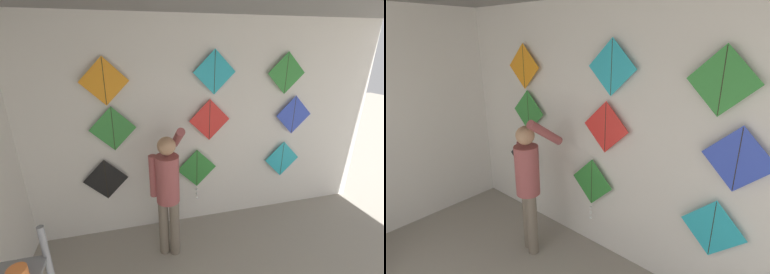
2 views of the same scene
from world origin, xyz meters
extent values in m
cube|color=silver|center=(0.00, 4.03, 1.40)|extent=(5.24, 0.06, 2.80)
cylinder|color=orange|center=(-1.42, 1.80, 1.58)|extent=(0.08, 0.08, 0.06)
cylinder|color=#726656|center=(-0.63, 3.43, 0.37)|extent=(0.12, 0.12, 0.75)
cylinder|color=#726656|center=(-0.51, 3.39, 0.37)|extent=(0.12, 0.12, 0.75)
cylinder|color=#9E4C4C|center=(-0.57, 3.41, 1.03)|extent=(0.27, 0.27, 0.56)
sphere|color=tan|center=(-0.57, 3.41, 1.43)|extent=(0.20, 0.20, 0.20)
cylinder|color=#9E4C4C|center=(-0.72, 3.46, 1.06)|extent=(0.09, 0.09, 0.50)
cylinder|color=#9E4C4C|center=(-0.42, 3.56, 1.45)|extent=(0.09, 0.46, 0.36)
cube|color=black|center=(-1.28, 3.94, 0.84)|extent=(0.55, 0.01, 0.55)
cylinder|color=black|center=(-1.28, 3.93, 0.84)|extent=(0.01, 0.01, 0.53)
cube|color=#338C38|center=(-0.08, 3.94, 0.85)|extent=(0.55, 0.01, 0.55)
cylinder|color=black|center=(-0.08, 3.93, 0.85)|extent=(0.01, 0.01, 0.53)
sphere|color=white|center=(-0.08, 3.93, 0.52)|extent=(0.04, 0.04, 0.04)
sphere|color=white|center=(-0.08, 3.93, 0.45)|extent=(0.04, 0.04, 0.04)
sphere|color=white|center=(-0.08, 3.93, 0.38)|extent=(0.04, 0.04, 0.04)
cube|color=#28B2C6|center=(1.25, 3.94, 0.84)|extent=(0.55, 0.01, 0.55)
cylinder|color=black|center=(1.25, 3.93, 0.84)|extent=(0.01, 0.01, 0.53)
cube|color=#338C38|center=(-1.13, 3.94, 1.50)|extent=(0.55, 0.01, 0.55)
cylinder|color=black|center=(-1.13, 3.93, 1.50)|extent=(0.01, 0.01, 0.53)
cube|color=red|center=(0.09, 3.94, 1.53)|extent=(0.55, 0.01, 0.55)
cylinder|color=black|center=(0.09, 3.93, 1.53)|extent=(0.01, 0.01, 0.53)
cube|color=blue|center=(1.35, 3.94, 1.51)|extent=(0.55, 0.01, 0.55)
cylinder|color=black|center=(1.35, 3.93, 1.51)|extent=(0.01, 0.01, 0.53)
cube|color=orange|center=(-1.17, 3.94, 2.07)|extent=(0.55, 0.01, 0.55)
cylinder|color=black|center=(-1.17, 3.93, 2.07)|extent=(0.01, 0.01, 0.53)
cube|color=#28B2C6|center=(0.14, 3.94, 2.14)|extent=(0.55, 0.01, 0.55)
cylinder|color=black|center=(0.14, 3.93, 2.14)|extent=(0.01, 0.01, 0.53)
cube|color=#338C38|center=(1.15, 3.94, 2.10)|extent=(0.55, 0.01, 0.55)
cylinder|color=black|center=(1.15, 3.93, 2.10)|extent=(0.01, 0.01, 0.53)
camera|label=1|loc=(-0.94, 0.87, 2.45)|focal=24.00mm
camera|label=2|loc=(1.80, 1.51, 2.42)|focal=28.00mm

